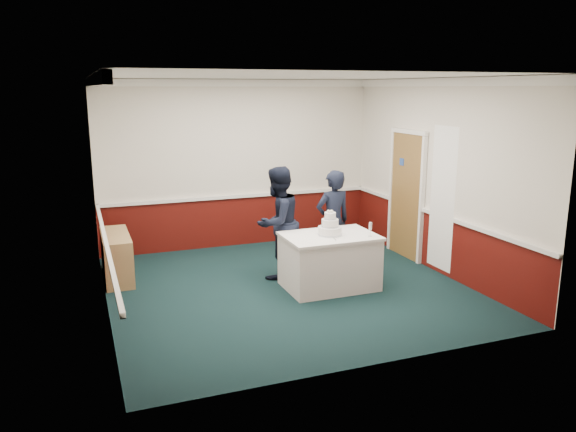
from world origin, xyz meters
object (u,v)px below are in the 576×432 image
object	(u,v)px
cake_knife	(334,238)
person_man	(278,223)
wedding_cake	(330,227)
person_woman	(333,222)
sideboard	(117,256)
cake_table	(329,261)
champagne_flute	(370,227)

from	to	relation	value
cake_knife	person_man	size ratio (longest dim) A/B	0.13
wedding_cake	person_woman	bearing A→B (deg)	61.40
sideboard	person_man	size ratio (longest dim) A/B	0.70
cake_table	cake_knife	world-z (taller)	cake_knife
cake_table	person_woman	bearing A→B (deg)	61.41
sideboard	person_woman	size ratio (longest dim) A/B	0.74
sideboard	wedding_cake	size ratio (longest dim) A/B	3.30
champagne_flute	person_man	size ratio (longest dim) A/B	0.12
sideboard	cake_table	xyz separation A→B (m)	(2.85, -1.49, 0.05)
wedding_cake	person_man	size ratio (longest dim) A/B	0.21
wedding_cake	champagne_flute	bearing A→B (deg)	-29.25
cake_knife	person_woman	size ratio (longest dim) A/B	0.14
person_man	wedding_cake	bearing A→B (deg)	94.87
sideboard	cake_knife	bearing A→B (deg)	-30.96
person_man	person_woman	world-z (taller)	person_man
person_woman	person_man	bearing A→B (deg)	-9.84
cake_knife	person_man	distance (m)	1.05
person_man	person_woman	xyz separation A→B (m)	(0.90, -0.06, -0.04)
champagne_flute	person_man	world-z (taller)	person_man
cake_table	wedding_cake	size ratio (longest dim) A/B	3.63
wedding_cake	cake_knife	xyz separation A→B (m)	(-0.03, -0.20, -0.11)
person_woman	sideboard	bearing A→B (deg)	-20.65
champagne_flute	wedding_cake	bearing A→B (deg)	150.75
champagne_flute	sideboard	bearing A→B (deg)	152.12
person_man	champagne_flute	bearing A→B (deg)	104.11
sideboard	person_woman	distance (m)	3.35
wedding_cake	person_woman	world-z (taller)	person_woman
cake_knife	champagne_flute	distance (m)	0.55
cake_table	cake_knife	xyz separation A→B (m)	(-0.03, -0.20, 0.39)
sideboard	champagne_flute	xyz separation A→B (m)	(3.35, -1.77, 0.58)
cake_table	person_woman	world-z (taller)	person_woman
champagne_flute	person_man	xyz separation A→B (m)	(-1.04, 1.00, -0.07)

